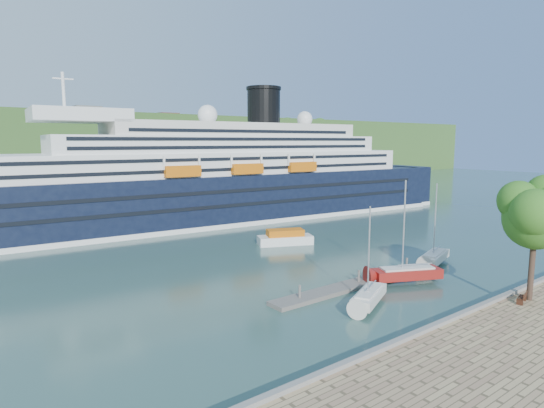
{
  "coord_description": "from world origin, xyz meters",
  "views": [
    {
      "loc": [
        -34.58,
        -18.79,
        15.12
      ],
      "look_at": [
        2.97,
        30.0,
        6.55
      ],
      "focal_mm": 30.0,
      "sensor_mm": 36.0,
      "label": 1
    }
  ],
  "objects": [
    {
      "name": "park_bench",
      "position": [
        6.2,
        -1.78,
        1.54
      ],
      "size": [
        1.79,
        1.07,
        1.08
      ],
      "primitive_type": null,
      "rotation": [
        0.0,
        0.0,
        0.24
      ],
      "color": "#412112",
      "rests_on": "promenade"
    },
    {
      "name": "promenade_tree",
      "position": [
        7.57,
        -1.86,
        7.04
      ],
      "size": [
        7.3,
        7.3,
        12.09
      ],
      "primitive_type": null,
      "color": "#2C641A",
      "rests_on": "promenade"
    },
    {
      "name": "cruise_ship",
      "position": [
        7.61,
        55.36,
        12.84
      ],
      "size": [
        115.42,
        26.82,
        25.69
      ],
      "primitive_type": null,
      "rotation": [
        0.0,
        0.0,
        -0.09
      ],
      "color": "black",
      "rests_on": "ground"
    },
    {
      "name": "ground",
      "position": [
        0.0,
        0.0,
        0.0
      ],
      "size": [
        400.0,
        400.0,
        0.0
      ],
      "primitive_type": "plane",
      "color": "#294A42",
      "rests_on": "ground"
    },
    {
      "name": "tender_launch",
      "position": [
        6.91,
        31.93,
        1.12
      ],
      "size": [
        8.53,
        5.82,
        2.24
      ],
      "primitive_type": null,
      "rotation": [
        0.0,
        0.0,
        -0.42
      ],
      "color": "#CD610C",
      "rests_on": "ground"
    },
    {
      "name": "sailboat_white_far",
      "position": [
        14.36,
        12.06,
        4.81
      ],
      "size": [
        7.73,
        4.28,
        9.63
      ],
      "primitive_type": null,
      "rotation": [
        0.0,
        0.0,
        0.32
      ],
      "color": "silver",
      "rests_on": "ground"
    },
    {
      "name": "floating_pontoon",
      "position": [
        -1.12,
        12.35,
        0.21
      ],
      "size": [
        18.51,
        2.3,
        0.41
      ],
      "primitive_type": null,
      "rotation": [
        0.0,
        0.0,
        -0.0
      ],
      "color": "slate",
      "rests_on": "ground"
    },
    {
      "name": "sailboat_red",
      "position": [
        5.52,
        9.65,
        5.29
      ],
      "size": [
        8.37,
        5.58,
        10.58
      ],
      "primitive_type": null,
      "rotation": [
        0.0,
        0.0,
        -0.44
      ],
      "color": "maroon",
      "rests_on": "ground"
    },
    {
      "name": "far_hillside",
      "position": [
        0.0,
        145.0,
        12.0
      ],
      "size": [
        400.0,
        50.0,
        24.0
      ],
      "primitive_type": "cube",
      "color": "#2A5020",
      "rests_on": "ground"
    },
    {
      "name": "sailboat_white_near",
      "position": [
        -2.87,
        7.71,
        4.46
      ],
      "size": [
        7.07,
        4.71,
        8.93
      ],
      "primitive_type": null,
      "rotation": [
        0.0,
        0.0,
        0.45
      ],
      "color": "silver",
      "rests_on": "ground"
    },
    {
      "name": "quay_coping",
      "position": [
        0.0,
        -0.2,
        1.15
      ],
      "size": [
        220.0,
        0.5,
        0.3
      ],
      "primitive_type": "cube",
      "color": "slate",
      "rests_on": "promenade"
    }
  ]
}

